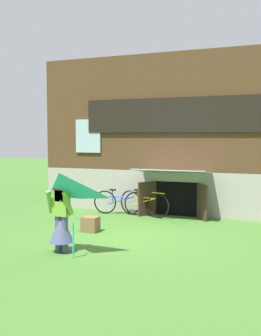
% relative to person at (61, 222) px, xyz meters
% --- Properties ---
extents(ground_plane, '(60.00, 60.00, 0.00)m').
position_rel_person_xyz_m(ground_plane, '(0.94, 1.77, -0.64)').
color(ground_plane, '#3D6B28').
extents(log_house, '(8.76, 6.17, 5.02)m').
position_rel_person_xyz_m(log_house, '(0.94, 7.30, 1.87)').
color(log_house, '#9E998E').
rests_on(log_house, ground_plane).
extents(person, '(0.61, 0.52, 1.53)m').
position_rel_person_xyz_m(person, '(0.00, 0.00, 0.00)').
color(person, '#474C75').
rests_on(person, ground_plane).
extents(kite, '(1.06, 1.15, 1.59)m').
position_rel_person_xyz_m(kite, '(0.34, -0.62, 0.63)').
color(kite, '#2DB2CC').
rests_on(kite, ground_plane).
extents(bicycle_yellow, '(1.76, 0.50, 0.82)m').
position_rel_person_xyz_m(bicycle_yellow, '(0.31, 4.31, -0.25)').
color(bicycle_yellow, black).
rests_on(bicycle_yellow, ground_plane).
extents(bicycle_blue, '(1.75, 0.24, 0.80)m').
position_rel_person_xyz_m(bicycle_blue, '(-0.48, 4.30, -0.26)').
color(bicycle_blue, black).
rests_on(bicycle_blue, ground_plane).
extents(wooden_crate, '(0.41, 0.35, 0.39)m').
position_rel_person_xyz_m(wooden_crate, '(-0.28, 1.88, -0.45)').
color(wooden_crate, brown).
rests_on(wooden_crate, ground_plane).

